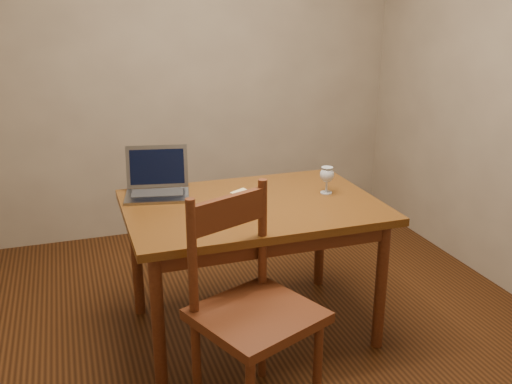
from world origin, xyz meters
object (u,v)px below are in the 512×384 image
object	(u,v)px
milk_glass	(327,180)
laptop	(157,182)
table	(252,219)
plate	(241,206)
chair	(252,300)

from	to	relation	value
milk_glass	laptop	size ratio (longest dim) A/B	0.38
table	laptop	bearing A→B (deg)	143.64
table	plate	world-z (taller)	plate
chair	table	bearing A→B (deg)	49.22
chair	milk_glass	world-z (taller)	chair
plate	table	bearing A→B (deg)	33.44
table	milk_glass	bearing A→B (deg)	3.44
laptop	chair	bearing A→B (deg)	-65.14
table	laptop	xyz separation A→B (m)	(-0.44, 0.32, 0.15)
laptop	milk_glass	bearing A→B (deg)	-7.51
milk_glass	laptop	distance (m)	0.92
plate	milk_glass	distance (m)	0.52
plate	milk_glass	xyz separation A→B (m)	(0.51, 0.08, 0.06)
chair	laptop	distance (m)	1.01
table	chair	world-z (taller)	chair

